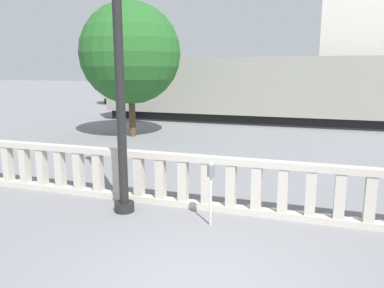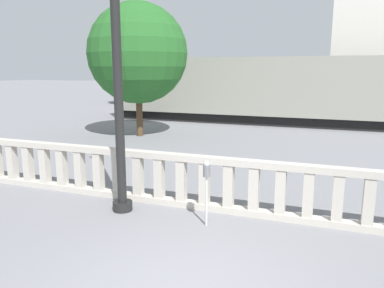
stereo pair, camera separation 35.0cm
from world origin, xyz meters
The scene contains 6 objects.
balustrade centered at (0.00, 3.10, 0.59)m, with size 17.37×0.24×1.19m.
lamppost centered at (-2.44, 2.42, 3.42)m, with size 0.42×0.42×6.63m.
parking_meter centered at (-0.49, 2.29, 1.01)m, with size 0.14×0.14×1.30m.
train_near centered at (-0.99, 16.86, 1.92)m, with size 18.91×2.85×4.23m.
train_far centered at (-4.56, 25.17, 1.79)m, with size 22.85×3.04×4.00m.
tree_left centered at (-6.50, 10.75, 3.67)m, with size 4.41×4.41×5.89m.
Camera 2 is at (1.65, -4.23, 3.00)m, focal length 35.00 mm.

